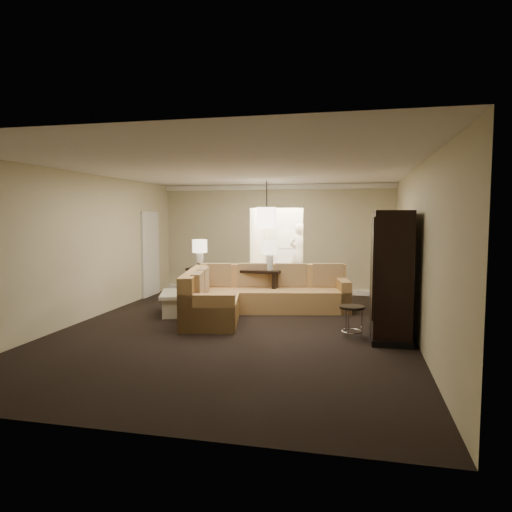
% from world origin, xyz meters
% --- Properties ---
extents(ground, '(8.00, 8.00, 0.00)m').
position_xyz_m(ground, '(0.00, 0.00, 0.00)').
color(ground, black).
rests_on(ground, ground).
extents(wall_back, '(6.00, 0.04, 2.80)m').
position_xyz_m(wall_back, '(0.00, 4.00, 1.40)').
color(wall_back, beige).
rests_on(wall_back, ground).
extents(wall_front, '(6.00, 0.04, 2.80)m').
position_xyz_m(wall_front, '(0.00, -4.00, 1.40)').
color(wall_front, beige).
rests_on(wall_front, ground).
extents(wall_left, '(0.04, 8.00, 2.80)m').
position_xyz_m(wall_left, '(-3.00, 0.00, 1.40)').
color(wall_left, beige).
rests_on(wall_left, ground).
extents(wall_right, '(0.04, 8.00, 2.80)m').
position_xyz_m(wall_right, '(3.00, 0.00, 1.40)').
color(wall_right, beige).
rests_on(wall_right, ground).
extents(ceiling, '(6.00, 8.00, 0.02)m').
position_xyz_m(ceiling, '(0.00, 0.00, 2.80)').
color(ceiling, white).
rests_on(ceiling, wall_back).
extents(crown_molding, '(6.00, 0.10, 0.12)m').
position_xyz_m(crown_molding, '(0.00, 3.95, 2.73)').
color(crown_molding, white).
rests_on(crown_molding, wall_back).
extents(baseboard, '(6.00, 0.10, 0.12)m').
position_xyz_m(baseboard, '(0.00, 3.95, 0.06)').
color(baseboard, white).
rests_on(baseboard, ground).
extents(side_door, '(0.05, 0.90, 2.10)m').
position_xyz_m(side_door, '(-2.97, 2.80, 1.05)').
color(side_door, silver).
rests_on(side_door, ground).
extents(foyer, '(1.44, 2.02, 2.80)m').
position_xyz_m(foyer, '(0.00, 5.34, 1.30)').
color(foyer, silver).
rests_on(foyer, ground).
extents(sectional_sofa, '(3.38, 3.08, 0.97)m').
position_xyz_m(sectional_sofa, '(-0.01, 1.24, 0.39)').
color(sectional_sofa, brown).
rests_on(sectional_sofa, ground).
extents(coffee_table, '(1.40, 1.40, 0.46)m').
position_xyz_m(coffee_table, '(-1.28, 1.00, 0.23)').
color(coffee_table, silver).
rests_on(coffee_table, ground).
extents(console_table, '(2.18, 0.70, 0.83)m').
position_xyz_m(console_table, '(-0.60, 2.00, 0.49)').
color(console_table, black).
rests_on(console_table, ground).
extents(armoire, '(0.62, 1.44, 2.08)m').
position_xyz_m(armoire, '(2.59, 0.01, 1.00)').
color(armoire, black).
rests_on(armoire, ground).
extents(drink_table, '(0.41, 0.41, 0.52)m').
position_xyz_m(drink_table, '(1.99, -0.14, 0.37)').
color(drink_table, black).
rests_on(drink_table, ground).
extents(table_lamp_left, '(0.33, 0.33, 0.63)m').
position_xyz_m(table_lamp_left, '(-1.42, 2.08, 1.25)').
color(table_lamp_left, white).
rests_on(table_lamp_left, console_table).
extents(table_lamp_right, '(0.33, 0.33, 0.63)m').
position_xyz_m(table_lamp_right, '(0.22, 1.92, 1.25)').
color(table_lamp_right, white).
rests_on(table_lamp_right, console_table).
extents(pendant_light, '(0.38, 0.38, 1.09)m').
position_xyz_m(pendant_light, '(0.00, 2.70, 1.95)').
color(pendant_light, black).
rests_on(pendant_light, ceiling).
extents(person, '(0.82, 0.67, 1.98)m').
position_xyz_m(person, '(0.45, 5.46, 0.99)').
color(person, beige).
rests_on(person, ground).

